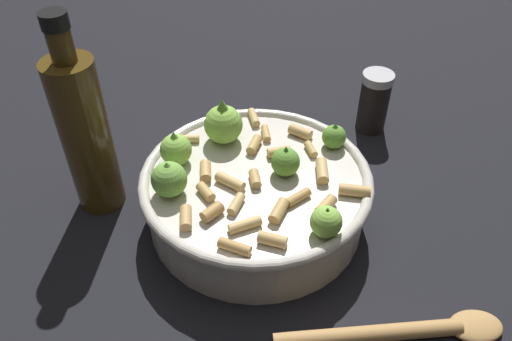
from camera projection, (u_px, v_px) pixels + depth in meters
ground_plane at (256, 216)px, 0.60m from camera, size 2.40×2.40×0.00m
cooking_pan at (255, 191)px, 0.58m from camera, size 0.26×0.26×0.12m
pepper_shaker at (374, 102)px, 0.71m from camera, size 0.04×0.04×0.09m
olive_oil_bottle at (85, 133)px, 0.56m from camera, size 0.05×0.05×0.24m
wooden_spoon at (404, 332)px, 0.48m from camera, size 0.19×0.16×0.02m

